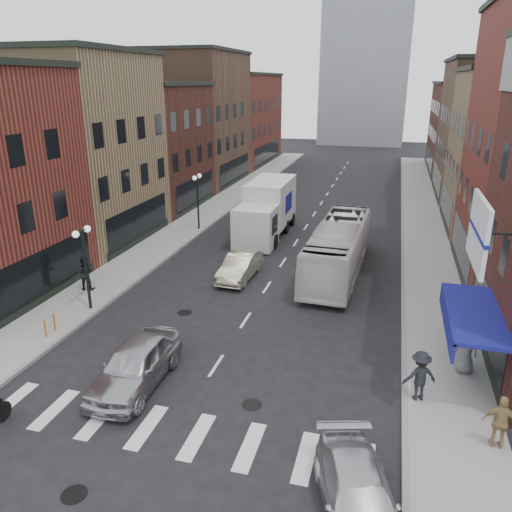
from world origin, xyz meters
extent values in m
plane|color=black|center=(0.00, 0.00, 0.00)|extent=(160.00, 160.00, 0.00)
cube|color=gray|center=(-8.50, 22.00, 0.07)|extent=(3.00, 74.00, 0.15)
cube|color=gray|center=(8.50, 22.00, 0.07)|extent=(3.00, 74.00, 0.15)
cube|color=gray|center=(-7.00, 22.00, 0.00)|extent=(0.20, 74.00, 0.16)
cube|color=gray|center=(7.00, 22.00, 0.00)|extent=(0.20, 74.00, 0.16)
cube|color=silver|center=(0.00, -3.00, 0.00)|extent=(12.00, 2.20, 0.01)
cube|color=black|center=(-10.02, 4.50, 1.60)|extent=(0.08, 7.20, 2.20)
cube|color=olive|center=(-15.00, 14.00, 6.00)|extent=(10.00, 10.00, 12.00)
cube|color=black|center=(-10.02, 14.00, 1.60)|extent=(0.08, 8.00, 2.20)
cube|color=black|center=(-15.00, 14.00, 12.15)|extent=(10.30, 10.20, 0.30)
cube|color=#442218|center=(-15.00, 24.00, 5.00)|extent=(10.00, 10.00, 10.00)
cube|color=black|center=(-10.02, 24.00, 1.60)|extent=(0.08, 8.00, 2.20)
cube|color=black|center=(-15.00, 24.00, 10.15)|extent=(10.30, 10.20, 0.30)
cube|color=brown|center=(-15.00, 35.00, 6.50)|extent=(10.00, 12.00, 13.00)
cube|color=black|center=(-10.02, 35.00, 1.60)|extent=(0.08, 9.60, 2.20)
cube|color=black|center=(-15.00, 35.00, 13.15)|extent=(10.30, 12.20, 0.30)
cube|color=maroon|center=(-15.00, 49.00, 5.50)|extent=(10.00, 16.00, 11.00)
cube|color=black|center=(-10.02, 49.00, 1.60)|extent=(0.08, 12.80, 2.20)
cube|color=black|center=(-15.00, 49.00, 11.15)|extent=(10.30, 16.20, 0.30)
cube|color=black|center=(10.02, 4.50, 1.60)|extent=(0.08, 7.20, 2.20)
cube|color=black|center=(10.02, 14.00, 1.60)|extent=(0.08, 8.00, 2.20)
cube|color=black|center=(10.02, 24.00, 1.60)|extent=(0.08, 8.00, 2.20)
cube|color=brown|center=(15.00, 35.00, 6.00)|extent=(10.00, 12.00, 12.00)
cube|color=black|center=(10.02, 35.00, 1.60)|extent=(0.08, 9.60, 2.20)
cube|color=#442218|center=(15.00, 49.00, 5.00)|extent=(10.00, 16.00, 10.00)
cube|color=black|center=(10.02, 49.00, 1.60)|extent=(0.08, 12.80, 2.20)
cube|color=black|center=(15.00, 49.00, 10.15)|extent=(10.30, 16.20, 0.30)
cube|color=navy|center=(9.10, 2.50, 2.70)|extent=(1.80, 5.00, 0.15)
cube|color=navy|center=(8.25, 2.50, 2.35)|extent=(0.10, 5.00, 0.70)
cylinder|color=black|center=(9.20, 0.50, 6.20)|extent=(1.40, 0.08, 0.08)
cube|color=silver|center=(8.50, 0.50, 6.20)|extent=(0.12, 3.00, 2.00)
cylinder|color=black|center=(-7.40, 4.00, 2.00)|extent=(0.14, 0.14, 4.00)
cylinder|color=black|center=(-7.40, 4.00, 4.00)|extent=(0.06, 0.90, 0.06)
sphere|color=white|center=(-7.40, 3.55, 3.95)|extent=(0.32, 0.32, 0.32)
sphere|color=white|center=(-7.40, 4.45, 3.95)|extent=(0.32, 0.32, 0.32)
cylinder|color=black|center=(-7.40, 18.00, 2.00)|extent=(0.14, 0.14, 4.00)
cylinder|color=black|center=(-7.40, 18.00, 4.00)|extent=(0.06, 0.90, 0.06)
sphere|color=white|center=(-7.40, 17.55, 3.95)|extent=(0.32, 0.32, 0.32)
sphere|color=white|center=(-7.40, 18.45, 3.95)|extent=(0.32, 0.32, 0.32)
cylinder|color=#D8590C|center=(-7.60, 1.00, 0.55)|extent=(0.08, 0.08, 0.80)
cylinder|color=#D8590C|center=(-7.60, 1.60, 0.55)|extent=(0.08, 0.08, 0.80)
cube|color=silver|center=(-2.34, 15.25, 1.43)|extent=(2.55, 2.76, 2.64)
cube|color=black|center=(-2.34, 15.25, 1.69)|extent=(2.59, 1.49, 1.16)
cube|color=silver|center=(-2.34, 19.27, 2.22)|extent=(2.66, 5.51, 3.07)
cube|color=navy|center=(-2.34, 19.27, 2.22)|extent=(2.69, 2.12, 1.27)
cube|color=black|center=(-2.34, 19.06, 0.48)|extent=(2.35, 6.88, 0.37)
cylinder|color=black|center=(-3.55, 15.46, 0.48)|extent=(0.30, 0.95, 0.95)
cylinder|color=black|center=(-1.12, 15.46, 0.48)|extent=(0.30, 0.95, 0.95)
cylinder|color=black|center=(-3.55, 19.06, 0.48)|extent=(0.30, 0.95, 0.95)
cylinder|color=black|center=(-1.12, 19.06, 0.48)|extent=(0.30, 0.95, 0.95)
cylinder|color=black|center=(-3.55, 21.17, 0.48)|extent=(0.30, 0.95, 0.95)
cylinder|color=black|center=(-1.12, 21.17, 0.48)|extent=(0.30, 0.95, 0.95)
cylinder|color=black|center=(-5.55, -3.89, 0.33)|extent=(0.14, 0.66, 0.66)
imported|color=silver|center=(3.35, 12.13, 1.48)|extent=(2.92, 10.71, 2.96)
imported|color=#B1B1B6|center=(-2.34, -0.93, 0.82)|extent=(2.02, 4.86, 1.65)
imported|color=beige|center=(-1.76, 9.91, 0.70)|extent=(1.62, 4.27, 1.39)
imported|color=silver|center=(5.82, -4.82, 0.65)|extent=(3.04, 4.83, 1.30)
imported|color=black|center=(-8.88, 5.94, 1.05)|extent=(0.98, 0.73, 1.81)
imported|color=black|center=(7.40, 0.64, 1.04)|extent=(1.28, 0.97, 1.79)
imported|color=#9B7F4F|center=(9.60, -1.21, 1.00)|extent=(1.05, 0.60, 1.71)
imported|color=slate|center=(9.10, 2.82, 1.04)|extent=(0.96, 0.71, 1.78)
camera|label=1|loc=(5.91, -14.72, 10.40)|focal=35.00mm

